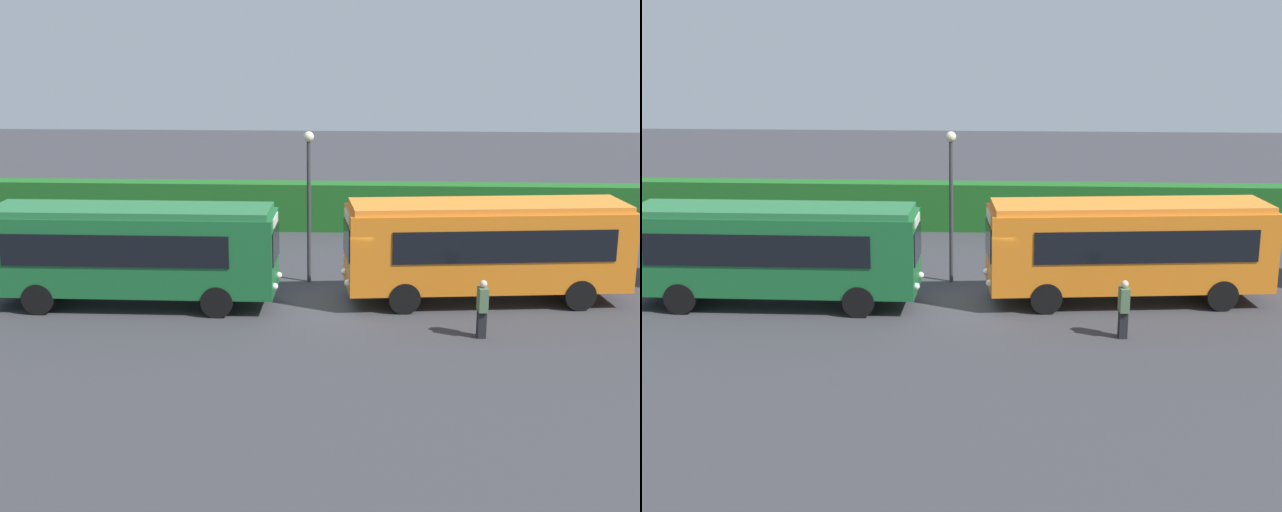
% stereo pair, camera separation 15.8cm
% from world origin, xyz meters
% --- Properties ---
extents(ground_plane, '(98.22, 98.22, 0.00)m').
position_xyz_m(ground_plane, '(0.00, 0.00, 0.00)').
color(ground_plane, '#38383D').
extents(bus_green, '(9.24, 2.39, 3.26)m').
position_xyz_m(bus_green, '(-6.37, -0.55, 1.87)').
color(bus_green, '#19602D').
rests_on(bus_green, ground_plane).
extents(bus_orange, '(9.35, 3.39, 3.31)m').
position_xyz_m(bus_orange, '(4.92, 0.48, 1.90)').
color(bus_orange, orange).
rests_on(bus_orange, ground_plane).
extents(person_center, '(0.29, 0.48, 1.73)m').
position_xyz_m(person_center, '(4.40, -3.00, 0.91)').
color(person_center, black).
rests_on(person_center, ground_plane).
extents(hedge_row, '(61.11, 1.19, 2.10)m').
position_xyz_m(hedge_row, '(0.00, 10.71, 1.05)').
color(hedge_row, '#1D6220').
rests_on(hedge_row, ground_plane).
extents(lamppost, '(0.36, 0.36, 5.31)m').
position_xyz_m(lamppost, '(-0.96, 2.47, 3.34)').
color(lamppost, '#38383D').
rests_on(lamppost, ground_plane).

